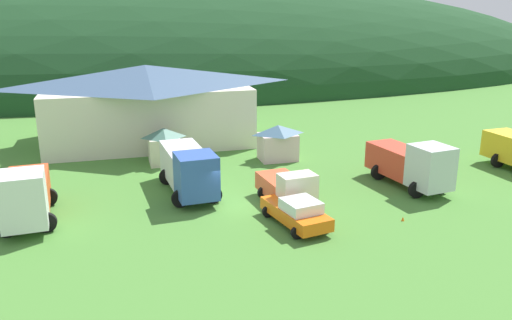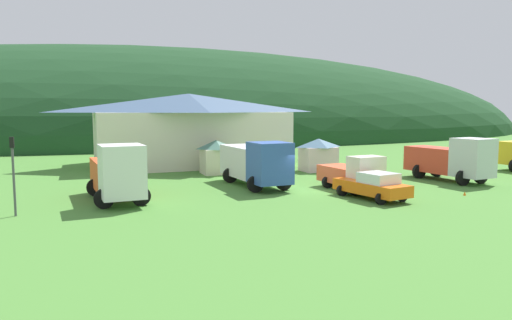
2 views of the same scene
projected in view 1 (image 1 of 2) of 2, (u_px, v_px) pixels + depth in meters
The scene contains 11 objects.
ground_plane at pixel (232, 206), 32.44m from camera, with size 200.00×200.00×0.00m, color #477F33.
forested_hill_backdrop at pixel (151, 78), 89.59m from camera, with size 163.42×60.00×32.73m, color #193D1E.
depot_building at pixel (147, 102), 47.16m from camera, with size 18.89×11.52×6.90m.
play_shed_cream at pixel (164, 145), 40.88m from camera, with size 2.53×2.55×2.84m.
play_shed_pink at pixel (278, 142), 41.84m from camera, with size 3.13×2.32×2.85m.
heavy_rig_white at pixel (26, 194), 29.53m from camera, with size 3.40×7.13×3.49m.
box_truck_blue at pixel (189, 168), 34.18m from camera, with size 3.50×7.71×3.27m.
light_truck_cream at pixel (288, 188), 32.27m from camera, with size 2.95×5.00×2.42m.
tow_truck_silver at pixel (412, 163), 35.35m from camera, with size 3.59×7.03×3.34m.
service_pickup_orange at pixel (297, 212), 29.38m from camera, with size 3.00×5.17×1.66m.
traffic_cone_near_pickup at pixel (403, 221), 30.26m from camera, with size 0.36×0.36×0.52m, color orange.
Camera 1 is at (-6.65, -29.60, 11.92)m, focal length 36.85 mm.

